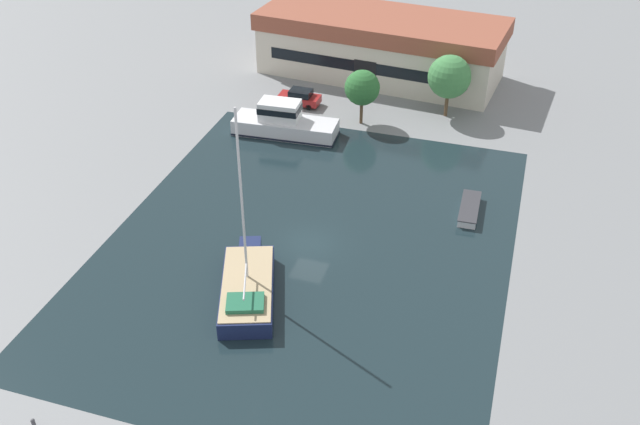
{
  "coord_description": "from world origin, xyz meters",
  "views": [
    {
      "loc": [
        13.24,
        -39.86,
        31.29
      ],
      "look_at": [
        0.0,
        2.77,
        1.0
      ],
      "focal_mm": 40.0,
      "sensor_mm": 36.0,
      "label": 1
    }
  ],
  "objects_px": {
    "parked_car": "(300,97)",
    "motor_cruiser": "(284,123)",
    "warehouse_building": "(381,45)",
    "quay_tree_near_building": "(362,88)",
    "small_dinghy": "(469,209)",
    "quay_tree_by_water": "(449,77)",
    "sailboat_moored": "(248,287)"
  },
  "relations": [
    {
      "from": "parked_car",
      "to": "motor_cruiser",
      "type": "distance_m",
      "value": 6.39
    },
    {
      "from": "warehouse_building",
      "to": "parked_car",
      "type": "bearing_deg",
      "value": -115.08
    },
    {
      "from": "motor_cruiser",
      "to": "quay_tree_near_building",
      "type": "bearing_deg",
      "value": -58.55
    },
    {
      "from": "warehouse_building",
      "to": "small_dinghy",
      "type": "xyz_separation_m",
      "value": [
        12.94,
        -24.27,
        -2.97
      ]
    },
    {
      "from": "quay_tree_near_building",
      "to": "parked_car",
      "type": "xyz_separation_m",
      "value": [
        -6.9,
        2.03,
        -2.83
      ]
    },
    {
      "from": "warehouse_building",
      "to": "quay_tree_near_building",
      "type": "height_order",
      "value": "warehouse_building"
    },
    {
      "from": "parked_car",
      "to": "motor_cruiser",
      "type": "xyz_separation_m",
      "value": [
        0.6,
        -6.36,
        0.35
      ]
    },
    {
      "from": "quay_tree_by_water",
      "to": "small_dinghy",
      "type": "xyz_separation_m",
      "value": [
        4.44,
        -16.38,
        -3.73
      ]
    },
    {
      "from": "motor_cruiser",
      "to": "small_dinghy",
      "type": "xyz_separation_m",
      "value": [
        18.23,
        -8.07,
        -0.83
      ]
    },
    {
      "from": "small_dinghy",
      "to": "quay_tree_by_water",
      "type": "bearing_deg",
      "value": 103.49
    },
    {
      "from": "quay_tree_near_building",
      "to": "sailboat_moored",
      "type": "bearing_deg",
      "value": -91.9
    },
    {
      "from": "quay_tree_by_water",
      "to": "small_dinghy",
      "type": "bearing_deg",
      "value": -74.83
    },
    {
      "from": "quay_tree_near_building",
      "to": "small_dinghy",
      "type": "distance_m",
      "value": 17.52
    },
    {
      "from": "parked_car",
      "to": "sailboat_moored",
      "type": "bearing_deg",
      "value": -167.75
    },
    {
      "from": "motor_cruiser",
      "to": "small_dinghy",
      "type": "height_order",
      "value": "motor_cruiser"
    },
    {
      "from": "sailboat_moored",
      "to": "motor_cruiser",
      "type": "distance_m",
      "value": 22.97
    },
    {
      "from": "quay_tree_by_water",
      "to": "motor_cruiser",
      "type": "bearing_deg",
      "value": -148.91
    },
    {
      "from": "sailboat_moored",
      "to": "motor_cruiser",
      "type": "relative_size",
      "value": 1.38
    },
    {
      "from": "parked_car",
      "to": "small_dinghy",
      "type": "distance_m",
      "value": 23.73
    },
    {
      "from": "quay_tree_near_building",
      "to": "motor_cruiser",
      "type": "height_order",
      "value": "quay_tree_near_building"
    },
    {
      "from": "quay_tree_near_building",
      "to": "warehouse_building",
      "type": "bearing_deg",
      "value": 94.83
    },
    {
      "from": "quay_tree_near_building",
      "to": "motor_cruiser",
      "type": "bearing_deg",
      "value": -145.54
    },
    {
      "from": "parked_car",
      "to": "sailboat_moored",
      "type": "relative_size",
      "value": 0.31
    },
    {
      "from": "parked_car",
      "to": "sailboat_moored",
      "type": "height_order",
      "value": "sailboat_moored"
    },
    {
      "from": "parked_car",
      "to": "small_dinghy",
      "type": "height_order",
      "value": "parked_car"
    },
    {
      "from": "warehouse_building",
      "to": "quay_tree_by_water",
      "type": "xyz_separation_m",
      "value": [
        8.5,
        -7.89,
        0.76
      ]
    },
    {
      "from": "warehouse_building",
      "to": "sailboat_moored",
      "type": "relative_size",
      "value": 1.97
    },
    {
      "from": "quay_tree_near_building",
      "to": "motor_cruiser",
      "type": "relative_size",
      "value": 0.54
    },
    {
      "from": "warehouse_building",
      "to": "small_dinghy",
      "type": "bearing_deg",
      "value": -56.12
    },
    {
      "from": "warehouse_building",
      "to": "parked_car",
      "type": "height_order",
      "value": "warehouse_building"
    },
    {
      "from": "quay_tree_near_building",
      "to": "small_dinghy",
      "type": "bearing_deg",
      "value": -46.07
    },
    {
      "from": "quay_tree_near_building",
      "to": "parked_car",
      "type": "bearing_deg",
      "value": 163.57
    }
  ]
}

